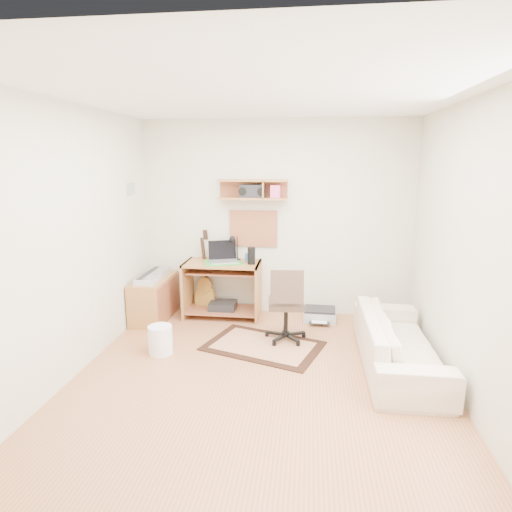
# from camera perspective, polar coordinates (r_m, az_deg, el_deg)

# --- Properties ---
(floor) EXTENTS (3.60, 4.00, 0.01)m
(floor) POSITION_cam_1_polar(r_m,az_deg,el_deg) (4.25, 0.26, -16.57)
(floor) COLOR #AF7048
(floor) RESTS_ON ground
(ceiling) EXTENTS (3.60, 4.00, 0.01)m
(ceiling) POSITION_cam_1_polar(r_m,az_deg,el_deg) (3.75, 0.31, 20.86)
(ceiling) COLOR white
(ceiling) RESTS_ON ground
(back_wall) EXTENTS (3.60, 0.01, 2.60)m
(back_wall) POSITION_cam_1_polar(r_m,az_deg,el_deg) (5.76, 2.67, 4.93)
(back_wall) COLOR beige
(back_wall) RESTS_ON ground
(left_wall) EXTENTS (0.01, 4.00, 2.60)m
(left_wall) POSITION_cam_1_polar(r_m,az_deg,el_deg) (4.38, -23.86, 1.45)
(left_wall) COLOR beige
(left_wall) RESTS_ON ground
(right_wall) EXTENTS (0.01, 4.00, 2.60)m
(right_wall) POSITION_cam_1_polar(r_m,az_deg,el_deg) (4.00, 26.87, 0.19)
(right_wall) COLOR beige
(right_wall) RESTS_ON ground
(wall_shelf) EXTENTS (0.90, 0.25, 0.26)m
(wall_shelf) POSITION_cam_1_polar(r_m,az_deg,el_deg) (5.62, -0.48, 8.86)
(wall_shelf) COLOR #A66F3A
(wall_shelf) RESTS_ON back_wall
(cork_board) EXTENTS (0.64, 0.03, 0.49)m
(cork_board) POSITION_cam_1_polar(r_m,az_deg,el_deg) (5.78, -0.33, 3.68)
(cork_board) COLOR #B07958
(cork_board) RESTS_ON back_wall
(wall_photo) EXTENTS (0.02, 0.20, 0.15)m
(wall_photo) POSITION_cam_1_polar(r_m,az_deg,el_deg) (5.66, -16.30, 8.58)
(wall_photo) COLOR #4C8CBF
(wall_photo) RESTS_ON left_wall
(desk) EXTENTS (1.00, 0.55, 0.75)m
(desk) POSITION_cam_1_polar(r_m,az_deg,el_deg) (5.78, -4.47, -4.46)
(desk) COLOR #A66F3A
(desk) RESTS_ON floor
(laptop) EXTENTS (0.47, 0.47, 0.28)m
(laptop) POSITION_cam_1_polar(r_m,az_deg,el_deg) (5.63, -4.35, 0.50)
(laptop) COLOR silver
(laptop) RESTS_ON desk
(speaker) EXTENTS (0.10, 0.10, 0.22)m
(speaker) POSITION_cam_1_polar(r_m,az_deg,el_deg) (5.54, -0.62, 0.05)
(speaker) COLOR black
(speaker) RESTS_ON desk
(desk_lamp) EXTENTS (0.11, 0.11, 0.34)m
(desk_lamp) POSITION_cam_1_polar(r_m,az_deg,el_deg) (5.75, -2.51, 1.06)
(desk_lamp) COLOR black
(desk_lamp) RESTS_ON desk
(pencil_cup) EXTENTS (0.08, 0.08, 0.11)m
(pencil_cup) POSITION_cam_1_polar(r_m,az_deg,el_deg) (5.71, -1.11, -0.18)
(pencil_cup) COLOR #315694
(pencil_cup) RESTS_ON desk
(boombox) EXTENTS (0.33, 0.15, 0.17)m
(boombox) POSITION_cam_1_polar(r_m,az_deg,el_deg) (5.62, -0.47, 8.65)
(boombox) COLOR black
(boombox) RESTS_ON wall_shelf
(rug) EXTENTS (1.46, 1.20, 0.02)m
(rug) POSITION_cam_1_polar(r_m,az_deg,el_deg) (4.97, 0.97, -11.86)
(rug) COLOR #D0B58B
(rug) RESTS_ON floor
(task_chair) EXTENTS (0.50, 0.50, 0.90)m
(task_chair) POSITION_cam_1_polar(r_m,az_deg,el_deg) (4.98, 4.03, -6.34)
(task_chair) COLOR #3C2D23
(task_chair) RESTS_ON floor
(cabinet) EXTENTS (0.40, 0.90, 0.55)m
(cabinet) POSITION_cam_1_polar(r_m,az_deg,el_deg) (5.89, -13.38, -5.46)
(cabinet) COLOR #A66F3A
(cabinet) RESTS_ON floor
(music_keyboard) EXTENTS (0.24, 0.76, 0.07)m
(music_keyboard) POSITION_cam_1_polar(r_m,az_deg,el_deg) (5.80, -13.53, -2.57)
(music_keyboard) COLOR #B2B5BA
(music_keyboard) RESTS_ON cabinet
(guitar) EXTENTS (0.34, 0.26, 1.15)m
(guitar) POSITION_cam_1_polar(r_m,az_deg,el_deg) (5.91, -6.91, -2.12)
(guitar) COLOR #AB7E34
(guitar) RESTS_ON floor
(waste_basket) EXTENTS (0.29, 0.29, 0.31)m
(waste_basket) POSITION_cam_1_polar(r_m,az_deg,el_deg) (4.87, -12.61, -10.83)
(waste_basket) COLOR white
(waste_basket) RESTS_ON floor
(printer) EXTENTS (0.43, 0.34, 0.16)m
(printer) POSITION_cam_1_polar(r_m,az_deg,el_deg) (5.76, 8.48, -7.69)
(printer) COLOR #A5A8AA
(printer) RESTS_ON floor
(sofa) EXTENTS (0.53, 1.81, 0.71)m
(sofa) POSITION_cam_1_polar(r_m,az_deg,el_deg) (4.64, 18.52, -9.75)
(sofa) COLOR beige
(sofa) RESTS_ON floor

